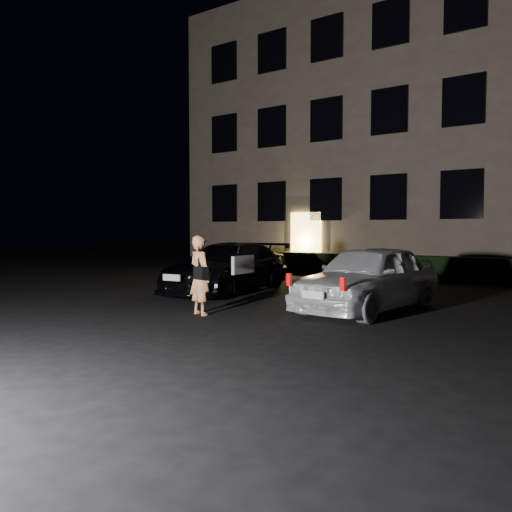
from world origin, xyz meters
The scene contains 6 objects.
ground centered at (0.00, 0.00, 0.00)m, with size 80.00×80.00×0.00m, color black.
building centered at (0.00, 14.99, 6.00)m, with size 20.00×8.11×12.00m.
hedge centered at (0.00, 10.50, 0.42)m, with size 15.00×0.70×0.85m, color black.
sedan centered at (-2.19, 3.92, 0.70)m, with size 2.40×5.03×1.40m.
hatch centered at (2.43, 2.97, 0.73)m, with size 2.23×4.46×1.46m.
man centered at (-0.26, 0.50, 0.83)m, with size 0.69×0.57×1.66m.
Camera 1 is at (6.55, -7.36, 1.77)m, focal length 35.00 mm.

